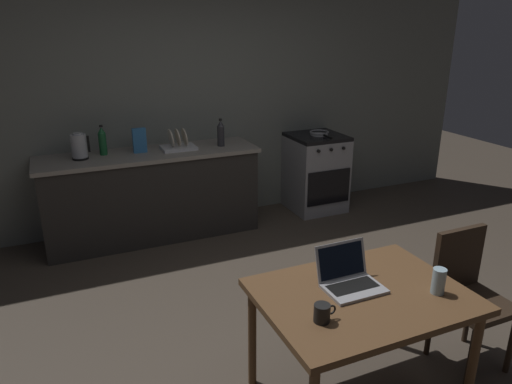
{
  "coord_description": "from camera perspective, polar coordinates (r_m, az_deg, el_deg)",
  "views": [
    {
      "loc": [
        -1.48,
        -2.54,
        2.1
      ],
      "look_at": [
        0.01,
        0.85,
        0.79
      ],
      "focal_mm": 33.38,
      "sensor_mm": 36.0,
      "label": 1
    }
  ],
  "objects": [
    {
      "name": "stove_oven",
      "position": [
        5.64,
        7.14,
        2.34
      ],
      "size": [
        0.6,
        0.62,
        0.9
      ],
      "color": "gray",
      "rests_on": "ground_plane"
    },
    {
      "name": "electric_kettle",
      "position": [
        4.74,
        -20.42,
        5.12
      ],
      "size": [
        0.17,
        0.15,
        0.25
      ],
      "color": "black",
      "rests_on": "kitchen_counter"
    },
    {
      "name": "kitchen_counter",
      "position": [
        4.98,
        -12.34,
        -0.29
      ],
      "size": [
        2.16,
        0.64,
        0.9
      ],
      "color": "#282623",
      "rests_on": "ground_plane"
    },
    {
      "name": "chair",
      "position": [
        3.36,
        23.96,
        -10.57
      ],
      "size": [
        0.4,
        0.4,
        0.89
      ],
      "rotation": [
        0.0,
        0.0,
        0.14
      ],
      "color": "#2D2116",
      "rests_on": "ground_plane"
    },
    {
      "name": "dining_table",
      "position": [
        2.75,
        12.55,
        -13.03
      ],
      "size": [
        1.13,
        0.83,
        0.72
      ],
      "color": "brown",
      "rests_on": "ground_plane"
    },
    {
      "name": "dish_rack",
      "position": [
        4.9,
        -9.3,
        5.63
      ],
      "size": [
        0.34,
        0.26,
        0.21
      ],
      "color": "silver",
      "rests_on": "kitchen_counter"
    },
    {
      "name": "laptop",
      "position": [
        2.74,
        11.17,
        -10.22
      ],
      "size": [
        0.32,
        0.28,
        0.22
      ],
      "rotation": [
        0.0,
        0.0,
        0.13
      ],
      "color": "#99999E",
      "rests_on": "dining_table"
    },
    {
      "name": "cereal_box",
      "position": [
        4.82,
        -13.79,
        6.02
      ],
      "size": [
        0.13,
        0.05,
        0.24
      ],
      "color": "#3372B2",
      "rests_on": "kitchen_counter"
    },
    {
      "name": "bottle",
      "position": [
        4.95,
        -4.25,
        7.04
      ],
      "size": [
        0.07,
        0.07,
        0.29
      ],
      "color": "#2D2D33",
      "rests_on": "kitchen_counter"
    },
    {
      "name": "coffee_mug",
      "position": [
        2.43,
        7.95,
        -14.16
      ],
      "size": [
        0.12,
        0.08,
        0.09
      ],
      "color": "black",
      "rests_on": "dining_table"
    },
    {
      "name": "frying_pan",
      "position": [
        5.5,
        7.66,
        7.0
      ],
      "size": [
        0.22,
        0.39,
        0.05
      ],
      "color": "gray",
      "rests_on": "stove_oven"
    },
    {
      "name": "back_wall",
      "position": [
        5.32,
        -4.05,
        11.96
      ],
      "size": [
        6.4,
        0.1,
        2.8
      ],
      "primitive_type": "cube",
      "color": "slate",
      "rests_on": "ground_plane"
    },
    {
      "name": "ground_plane",
      "position": [
        3.61,
        5.5,
        -16.15
      ],
      "size": [
        12.0,
        12.0,
        0.0
      ],
      "primitive_type": "plane",
      "color": "#473D33"
    },
    {
      "name": "drinking_glass",
      "position": [
        2.79,
        21.04,
        -9.93
      ],
      "size": [
        0.07,
        0.07,
        0.15
      ],
      "color": "#99B7C6",
      "rests_on": "dining_table"
    },
    {
      "name": "bottle_b",
      "position": [
        4.83,
        -17.93,
        5.86
      ],
      "size": [
        0.07,
        0.07,
        0.29
      ],
      "color": "#19592D",
      "rests_on": "kitchen_counter"
    }
  ]
}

